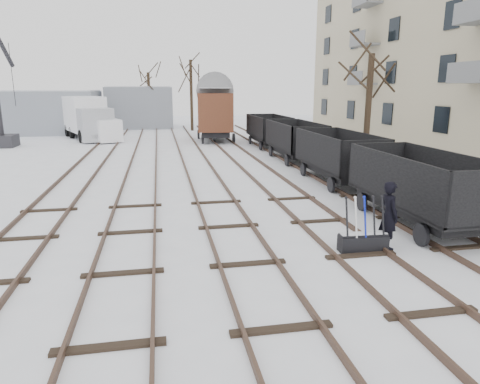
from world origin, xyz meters
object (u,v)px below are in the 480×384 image
(lorry, at_px, (87,117))
(freight_wagon_a, at_px, (419,198))
(box_van_wagon, at_px, (215,110))
(panel_van, at_px, (105,130))
(ground_frame, at_px, (363,241))
(worker, at_px, (389,215))

(lorry, bearing_deg, freight_wagon_a, -83.91)
(box_van_wagon, relative_size, lorry, 0.72)
(box_van_wagon, relative_size, panel_van, 1.30)
(ground_frame, bearing_deg, panel_van, 112.52)
(panel_van, bearing_deg, worker, -89.07)
(ground_frame, distance_m, panel_van, 28.51)
(worker, distance_m, freight_wagon_a, 2.69)
(lorry, bearing_deg, box_van_wagon, -39.50)
(freight_wagon_a, height_order, box_van_wagon, box_van_wagon)
(lorry, distance_m, panel_van, 2.79)
(ground_frame, relative_size, panel_van, 0.33)
(ground_frame, height_order, box_van_wagon, box_van_wagon)
(ground_frame, relative_size, freight_wagon_a, 0.27)
(box_van_wagon, bearing_deg, worker, -80.60)
(box_van_wagon, bearing_deg, ground_frame, -82.30)
(freight_wagon_a, height_order, panel_van, freight_wagon_a)
(box_van_wagon, distance_m, panel_van, 9.21)
(ground_frame, bearing_deg, worker, 10.37)
(ground_frame, height_order, freight_wagon_a, freight_wagon_a)
(box_van_wagon, distance_m, lorry, 11.21)
(ground_frame, xyz_separation_m, lorry, (-11.30, 28.88, 1.57))
(lorry, bearing_deg, ground_frame, -90.07)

